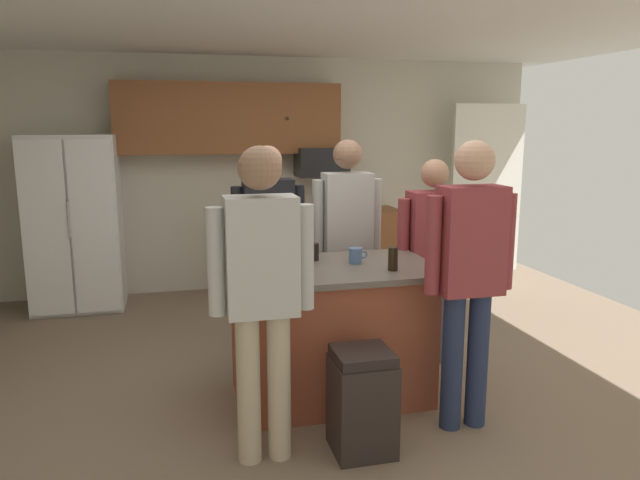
# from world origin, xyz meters

# --- Properties ---
(floor) EXTENTS (7.04, 7.04, 0.00)m
(floor) POSITION_xyz_m (0.00, 0.00, 0.00)
(floor) COLOR #7F6B56
(floor) RESTS_ON ground
(ceiling) EXTENTS (7.04, 7.04, 0.00)m
(ceiling) POSITION_xyz_m (0.00, 0.00, 2.60)
(ceiling) COLOR white
(back_wall) EXTENTS (6.40, 0.10, 2.60)m
(back_wall) POSITION_xyz_m (0.00, 2.80, 1.30)
(back_wall) COLOR beige
(back_wall) RESTS_ON ground
(french_door_window_panel) EXTENTS (0.90, 0.06, 2.00)m
(french_door_window_panel) POSITION_xyz_m (2.60, 2.40, 1.10)
(french_door_window_panel) COLOR white
(french_door_window_panel) RESTS_ON ground
(cabinet_run_upper) EXTENTS (2.40, 0.38, 0.75)m
(cabinet_run_upper) POSITION_xyz_m (-0.40, 2.60, 1.93)
(cabinet_run_upper) COLOR brown
(cabinet_run_lower) EXTENTS (1.80, 0.63, 0.90)m
(cabinet_run_lower) POSITION_xyz_m (0.60, 2.48, 0.45)
(cabinet_run_lower) COLOR brown
(cabinet_run_lower) RESTS_ON ground
(refrigerator) EXTENTS (0.88, 0.76, 1.76)m
(refrigerator) POSITION_xyz_m (-2.00, 2.38, 0.88)
(refrigerator) COLOR white
(refrigerator) RESTS_ON ground
(microwave_over_range) EXTENTS (0.56, 0.40, 0.32)m
(microwave_over_range) POSITION_xyz_m (0.60, 2.50, 1.45)
(microwave_over_range) COLOR black
(kitchen_island) EXTENTS (1.41, 0.89, 0.93)m
(kitchen_island) POSITION_xyz_m (-0.03, -0.25, 0.47)
(kitchen_island) COLOR #9E4C33
(kitchen_island) RESTS_ON ground
(person_guest_left) EXTENTS (0.57, 0.22, 1.61)m
(person_guest_left) POSITION_xyz_m (0.89, 0.15, 0.92)
(person_guest_left) COLOR #4C5166
(person_guest_left) RESTS_ON ground
(person_elder_center) EXTENTS (0.57, 0.23, 1.77)m
(person_elder_center) POSITION_xyz_m (0.67, -0.85, 1.03)
(person_elder_center) COLOR #232D4C
(person_elder_center) RESTS_ON ground
(person_guest_right) EXTENTS (0.57, 0.23, 1.75)m
(person_guest_right) POSITION_xyz_m (-0.59, -0.92, 1.02)
(person_guest_right) COLOR tan
(person_guest_right) RESTS_ON ground
(person_host_foreground) EXTENTS (0.57, 0.22, 1.70)m
(person_host_foreground) POSITION_xyz_m (-0.32, 0.51, 0.99)
(person_host_foreground) COLOR #232D4C
(person_host_foreground) RESTS_ON ground
(person_guest_by_door) EXTENTS (0.57, 0.23, 1.75)m
(person_guest_by_door) POSITION_xyz_m (0.31, 0.50, 1.01)
(person_guest_by_door) COLOR #4C5166
(person_guest_by_door) RESTS_ON ground
(glass_short_whisky) EXTENTS (0.06, 0.06, 0.15)m
(glass_short_whisky) POSITION_xyz_m (0.33, -0.46, 1.00)
(glass_short_whisky) COLOR black
(glass_short_whisky) RESTS_ON kitchen_island
(mug_ceramic_white) EXTENTS (0.13, 0.09, 0.11)m
(mug_ceramic_white) POSITION_xyz_m (0.16, -0.21, 0.98)
(mug_ceramic_white) COLOR #4C6B99
(mug_ceramic_white) RESTS_ON kitchen_island
(glass_pilsner) EXTENTS (0.06, 0.06, 0.12)m
(glass_pilsner) POSITION_xyz_m (-0.09, -0.05, 0.99)
(glass_pilsner) COLOR black
(glass_pilsner) RESTS_ON kitchen_island
(tumbler_amber) EXTENTS (0.07, 0.07, 0.12)m
(tumbler_amber) POSITION_xyz_m (-0.29, -0.35, 0.99)
(tumbler_amber) COLOR black
(tumbler_amber) RESTS_ON kitchen_island
(trash_bin) EXTENTS (0.34, 0.34, 0.61)m
(trash_bin) POSITION_xyz_m (-0.03, -0.97, 0.30)
(trash_bin) COLOR black
(trash_bin) RESTS_ON ground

